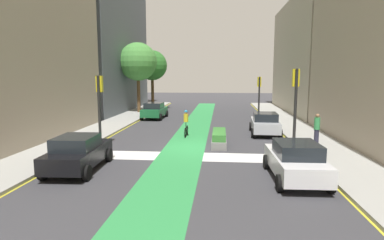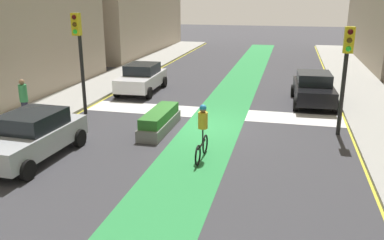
{
  "view_description": "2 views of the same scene",
  "coord_description": "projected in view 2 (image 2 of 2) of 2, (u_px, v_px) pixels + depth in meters",
  "views": [
    {
      "loc": [
        1.62,
        -18.27,
        4.19
      ],
      "look_at": [
        -0.23,
        2.05,
        1.36
      ],
      "focal_mm": 30.13,
      "sensor_mm": 36.0,
      "label": 1
    },
    {
      "loc": [
        -3.41,
        15.92,
        5.26
      ],
      "look_at": [
        -0.43,
        3.53,
        1.34
      ],
      "focal_mm": 37.97,
      "sensor_mm": 36.0,
      "label": 2
    }
  ],
  "objects": [
    {
      "name": "car_white_right_near",
      "position": [
        142.0,
        78.0,
        22.88
      ],
      "size": [
        2.12,
        4.25,
        1.57
      ],
      "color": "silver",
      "rests_on": "ground_plane"
    },
    {
      "name": "traffic_signal_near_left",
      "position": [
        346.0,
        61.0,
        15.06
      ],
      "size": [
        0.35,
        0.52,
        4.18
      ],
      "color": "black",
      "rests_on": "ground_plane"
    },
    {
      "name": "cyclist_in_lane",
      "position": [
        202.0,
        131.0,
        13.41
      ],
      "size": [
        0.32,
        1.73,
        1.86
      ],
      "color": "black",
      "rests_on": "ground_plane"
    },
    {
      "name": "curb_stripe_left",
      "position": [
        352.0,
        137.0,
        15.76
      ],
      "size": [
        0.16,
        60.0,
        0.01
      ],
      "primitive_type": "cube",
      "color": "yellow",
      "rests_on": "ground_plane"
    },
    {
      "name": "crosswalk_band",
      "position": [
        211.0,
        113.0,
        18.97
      ],
      "size": [
        12.0,
        1.8,
        0.01
      ],
      "primitive_type": "cube",
      "color": "silver",
      "rests_on": "ground_plane"
    },
    {
      "name": "traffic_signal_near_right",
      "position": [
        79.0,
        45.0,
        17.79
      ],
      "size": [
        0.35,
        0.52,
        4.54
      ],
      "color": "black",
      "rests_on": "ground_plane"
    },
    {
      "name": "curb_stripe_right",
      "position": [
        73.0,
        116.0,
        18.45
      ],
      "size": [
        0.16,
        60.0,
        0.01
      ],
      "primitive_type": "cube",
      "color": "yellow",
      "rests_on": "ground_plane"
    },
    {
      "name": "median_planter",
      "position": [
        160.0,
        121.0,
        16.39
      ],
      "size": [
        0.86,
        3.26,
        0.85
      ],
      "color": "slate",
      "rests_on": "ground_plane"
    },
    {
      "name": "bike_lane_paint",
      "position": [
        213.0,
        126.0,
        17.0
      ],
      "size": [
        2.4,
        60.0,
        0.01
      ],
      "primitive_type": "cube",
      "color": "#2D8C47",
      "rests_on": "ground_plane"
    },
    {
      "name": "car_silver_right_far",
      "position": [
        31.0,
        136.0,
        13.46
      ],
      "size": [
        2.16,
        4.27,
        1.57
      ],
      "color": "#B2B7BF",
      "rests_on": "ground_plane"
    },
    {
      "name": "pedestrian_sidewalk_right_a",
      "position": [
        24.0,
        99.0,
        17.11
      ],
      "size": [
        0.34,
        0.34,
        1.78
      ],
      "color": "#262638",
      "rests_on": "sidewalk_right"
    },
    {
      "name": "car_black_left_near",
      "position": [
        313.0,
        88.0,
        20.33
      ],
      "size": [
        2.18,
        4.28,
        1.57
      ],
      "color": "black",
      "rests_on": "ground_plane"
    },
    {
      "name": "sidewalk_right",
      "position": [
        44.0,
        112.0,
        18.77
      ],
      "size": [
        3.0,
        60.0,
        0.15
      ],
      "primitive_type": "cube",
      "color": "#9E9E99",
      "rests_on": "ground_plane"
    },
    {
      "name": "ground_plane",
      "position": [
        202.0,
        126.0,
        17.11
      ],
      "size": [
        120.0,
        120.0,
        0.0
      ],
      "primitive_type": "plane",
      "color": "#38383D"
    }
  ]
}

